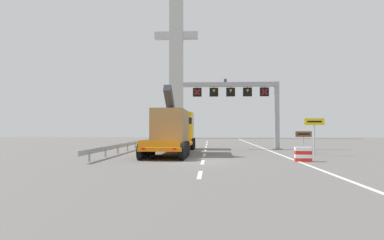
% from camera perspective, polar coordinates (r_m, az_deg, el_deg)
% --- Properties ---
extents(ground, '(112.00, 112.00, 0.00)m').
position_cam_1_polar(ground, '(20.97, 1.18, -7.12)').
color(ground, slate).
extents(lane_markings, '(0.20, 41.02, 0.01)m').
position_cam_1_polar(lane_markings, '(34.13, 2.37, -4.91)').
color(lane_markings, silver).
rests_on(lane_markings, ground).
extents(edge_line_right, '(0.20, 63.00, 0.01)m').
position_cam_1_polar(edge_line_right, '(33.37, 12.65, -4.96)').
color(edge_line_right, silver).
rests_on(edge_line_right, ground).
extents(overhead_lane_gantry, '(9.74, 0.90, 6.97)m').
position_cam_1_polar(overhead_lane_gantry, '(33.42, 8.84, 4.15)').
color(overhead_lane_gantry, '#9EA0A5').
rests_on(overhead_lane_gantry, ground).
extents(heavy_haul_truck_orange, '(3.17, 14.09, 5.30)m').
position_cam_1_polar(heavy_haul_truck_orange, '(28.98, -2.96, -1.61)').
color(heavy_haul_truck_orange, orange).
rests_on(heavy_haul_truck_orange, ground).
extents(exit_sign_yellow, '(1.47, 0.15, 2.83)m').
position_cam_1_polar(exit_sign_yellow, '(26.56, 20.20, -1.22)').
color(exit_sign_yellow, '#9EA0A5').
rests_on(exit_sign_yellow, ground).
extents(tourist_info_sign_brown, '(1.33, 0.15, 1.83)m').
position_cam_1_polar(tourist_info_sign_brown, '(29.30, 18.56, -2.73)').
color(tourist_info_sign_brown, '#9EA0A5').
rests_on(tourist_info_sign_brown, ground).
extents(crash_barrier_striped, '(1.04, 0.58, 0.90)m').
position_cam_1_polar(crash_barrier_striped, '(22.02, 18.49, -5.60)').
color(crash_barrier_striped, red).
rests_on(crash_barrier_striped, ground).
extents(guardrail_left, '(0.13, 25.61, 0.76)m').
position_cam_1_polar(guardrail_left, '(32.59, -10.38, -4.08)').
color(guardrail_left, '#999EA3').
rests_on(guardrail_left, ground).
extents(bridge_pylon_distant, '(9.00, 2.00, 34.70)m').
position_cam_1_polar(bridge_pylon_distant, '(71.06, -2.70, 11.30)').
color(bridge_pylon_distant, '#B7B7B2').
rests_on(bridge_pylon_distant, ground).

